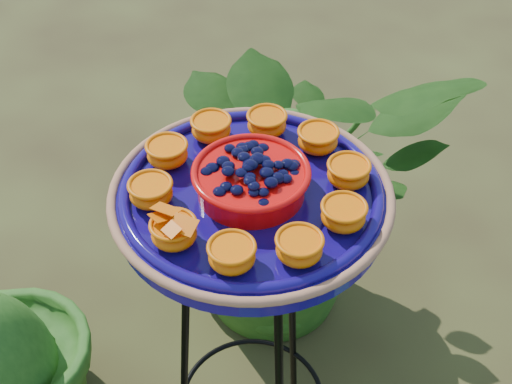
# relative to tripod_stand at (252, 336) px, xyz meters

# --- Properties ---
(tripod_stand) EXTENTS (0.38, 0.38, 0.90)m
(tripod_stand) POSITION_rel_tripod_stand_xyz_m (0.00, 0.00, 0.00)
(tripod_stand) COLOR black
(tripod_stand) RESTS_ON ground
(feeder_dish) EXTENTS (0.54, 0.54, 0.11)m
(feeder_dish) POSITION_rel_tripod_stand_xyz_m (0.00, -0.00, 0.40)
(feeder_dish) COLOR #120863
(feeder_dish) RESTS_ON tripod_stand
(shrub_back_left) EXTENTS (1.01, 1.06, 0.92)m
(shrub_back_left) POSITION_rel_tripod_stand_xyz_m (-0.38, 0.45, -0.09)
(shrub_back_left) COLOR #1F4B14
(shrub_back_left) RESTS_ON ground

